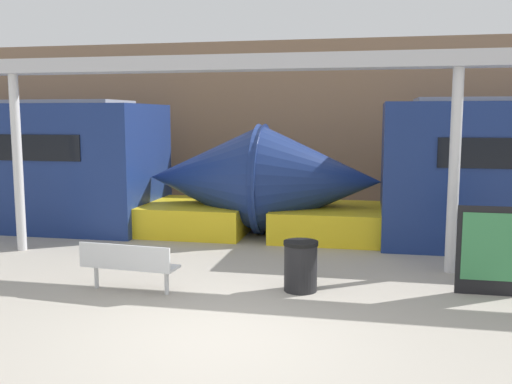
{
  "coord_description": "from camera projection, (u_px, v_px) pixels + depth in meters",
  "views": [
    {
      "loc": [
        1.81,
        -6.83,
        2.81
      ],
      "look_at": [
        -0.3,
        3.51,
        1.4
      ],
      "focal_mm": 40.0,
      "sensor_mm": 36.0,
      "label": 1
    }
  ],
  "objects": [
    {
      "name": "support_column_near",
      "position": [
        454.0,
        172.0,
        10.1
      ],
      "size": [
        0.2,
        0.2,
        3.65
      ],
      "primitive_type": "cylinder",
      "color": "silver",
      "rests_on": "ground_plane"
    },
    {
      "name": "poster_board",
      "position": [
        489.0,
        250.0,
        8.93
      ],
      "size": [
        0.97,
        0.07,
        1.42
      ],
      "color": "black",
      "rests_on": "ground_plane"
    },
    {
      "name": "bench_near",
      "position": [
        128.0,
        263.0,
        9.07
      ],
      "size": [
        1.61,
        0.57,
        0.81
      ],
      "rotation": [
        0.0,
        0.0,
        -0.08
      ],
      "color": "silver",
      "rests_on": "ground_plane"
    },
    {
      "name": "trash_bin",
      "position": [
        301.0,
        266.0,
        9.19
      ],
      "size": [
        0.56,
        0.56,
        0.82
      ],
      "color": "black",
      "rests_on": "ground_plane"
    },
    {
      "name": "ground_plane",
      "position": [
        224.0,
        335.0,
        7.36
      ],
      "size": [
        60.0,
        60.0,
        0.0
      ],
      "primitive_type": "plane",
      "color": "#A8A093"
    },
    {
      "name": "station_wall",
      "position": [
        310.0,
        127.0,
        16.74
      ],
      "size": [
        56.0,
        0.2,
        5.0
      ],
      "primitive_type": "cube",
      "color": "#937051",
      "rests_on": "ground_plane"
    },
    {
      "name": "support_column_far",
      "position": [
        18.0,
        164.0,
        11.81
      ],
      "size": [
        0.2,
        0.2,
        3.65
      ],
      "primitive_type": "cylinder",
      "color": "silver",
      "rests_on": "ground_plane"
    },
    {
      "name": "canopy_beam",
      "position": [
        459.0,
        59.0,
        9.84
      ],
      "size": [
        28.0,
        0.6,
        0.28
      ],
      "primitive_type": "cube",
      "color": "#B7B7BC",
      "rests_on": "support_column_near"
    }
  ]
}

